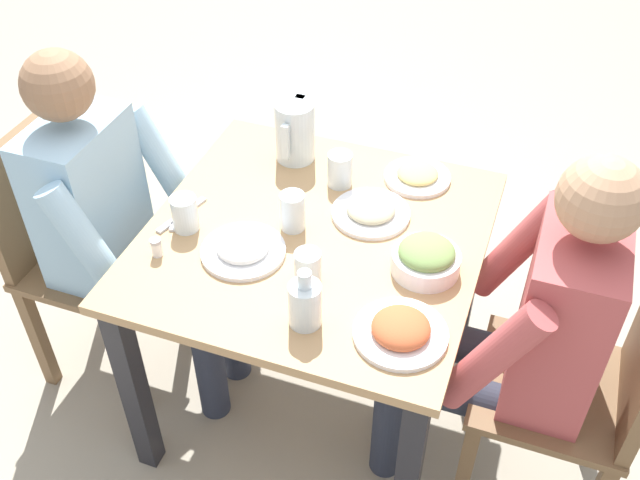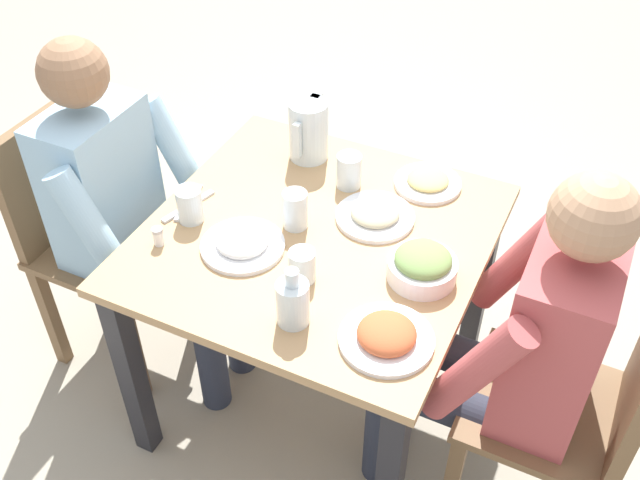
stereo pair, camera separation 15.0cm
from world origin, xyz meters
name	(u,v)px [view 1 (the left image)]	position (x,y,z in m)	size (l,w,h in m)	color
ground_plane	(316,395)	(0.00, 0.00, 0.00)	(8.00, 8.00, 0.00)	#9E937F
dining_table	(315,265)	(0.00, 0.00, 0.61)	(0.91, 0.91, 0.73)	tan
chair_near	(72,245)	(0.08, -0.79, 0.51)	(0.40, 0.40, 0.89)	brown
chair_far	(589,386)	(0.09, 0.79, 0.51)	(0.40, 0.40, 0.89)	brown
diner_near	(120,223)	(0.08, -0.58, 0.66)	(0.48, 0.53, 1.19)	#9EC6E0
diner_far	(519,328)	(0.09, 0.58, 0.66)	(0.48, 0.53, 1.19)	#B24C4C
water_pitcher	(295,131)	(-0.32, -0.18, 0.82)	(0.16, 0.12, 0.19)	silver
salad_bowl	(426,258)	(0.04, 0.32, 0.77)	(0.18, 0.18, 0.09)	white
plate_beans	(371,211)	(-0.13, 0.12, 0.74)	(0.22, 0.22, 0.04)	white
plate_yoghurt	(243,248)	(0.14, -0.15, 0.74)	(0.23, 0.23, 0.05)	white
plate_rice_curry	(401,330)	(0.28, 0.32, 0.74)	(0.23, 0.23, 0.06)	white
plate_fries	(417,175)	(-0.34, 0.20, 0.74)	(0.20, 0.20, 0.04)	white
water_glass_center	(293,211)	(-0.01, -0.07, 0.78)	(0.07, 0.07, 0.11)	silver
water_glass_near_right	(308,267)	(0.17, 0.05, 0.77)	(0.07, 0.07, 0.09)	silver
water_glass_far_right	(340,169)	(-0.24, -0.01, 0.78)	(0.07, 0.07, 0.10)	silver
water_glass_near_left	(185,213)	(0.10, -0.34, 0.78)	(0.07, 0.07, 0.10)	silver
oil_carafe	(305,306)	(0.31, 0.09, 0.78)	(0.08, 0.08, 0.16)	silver
salt_shaker	(156,247)	(0.22, -0.36, 0.75)	(0.03, 0.03, 0.05)	white
fork_near	(181,211)	(0.04, -0.39, 0.73)	(0.17, 0.03, 0.01)	silver
knife_near	(182,215)	(0.06, -0.38, 0.73)	(0.18, 0.02, 0.01)	silver
fork_far	(411,331)	(0.26, 0.34, 0.73)	(0.17, 0.03, 0.01)	silver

